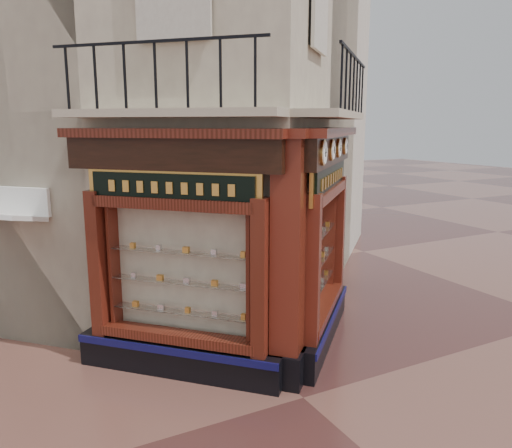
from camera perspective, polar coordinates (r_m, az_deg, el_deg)
ground at (r=7.97m, az=5.42°, el=-19.16°), size 80.00×80.00×0.00m
main_building at (r=12.64m, az=-10.35°, el=20.06°), size 11.31×11.31×12.00m
neighbour_left at (r=14.50m, az=-23.13°, el=16.22°), size 11.31×11.31×11.00m
neighbour_right at (r=15.75m, az=-4.11°, el=16.60°), size 11.31×11.31×11.00m
shopfront_left at (r=7.96m, az=-9.14°, el=-3.84°), size 2.86×2.86×3.98m
shopfront_right at (r=9.20m, az=7.71°, el=-1.73°), size 2.86×2.86×3.98m
corner_pilaster at (r=7.59m, az=3.64°, el=-4.68°), size 0.85×0.85×3.98m
balcony at (r=8.16m, az=0.18°, el=12.58°), size 5.94×2.97×1.03m
clock_a at (r=7.64m, az=7.71°, el=8.09°), size 0.31×0.31×0.39m
clock_b at (r=8.45m, az=8.69°, el=8.36°), size 0.29×0.29×0.36m
clock_c at (r=9.21m, az=9.44°, el=8.56°), size 0.28×0.28×0.34m
clock_d at (r=10.07m, az=10.15°, el=8.76°), size 0.27×0.27×0.33m
awning at (r=10.21m, az=-26.16°, el=-13.21°), size 1.59×1.59×0.25m
signboard_left at (r=7.67m, az=-9.65°, el=4.15°), size 2.08×2.08×0.56m
signboard_right at (r=9.00m, az=8.39°, el=5.22°), size 2.27×2.27×0.61m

